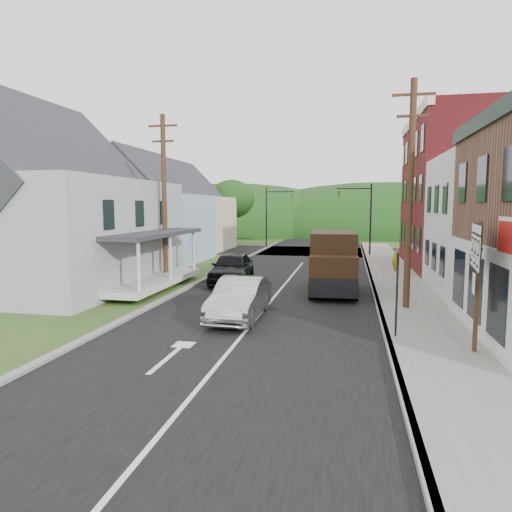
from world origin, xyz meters
The scene contains 23 objects.
ground centered at (0.00, 0.00, 0.00)m, with size 120.00×120.00×0.00m, color #2D4719.
road centered at (0.00, 10.00, 0.00)m, with size 9.00×90.00×0.02m, color black.
cross_road centered at (0.00, 27.00, 0.00)m, with size 60.00×9.00×0.02m, color black.
sidewalk_right centered at (5.90, 8.00, 0.07)m, with size 2.80×55.00×0.15m, color slate.
curb_right centered at (4.55, 8.00, 0.07)m, with size 0.20×55.00×0.15m, color slate.
curb_left centered at (-4.65, 8.00, 0.06)m, with size 0.30×55.00×0.12m, color slate.
storefront_red centered at (11.30, 17.00, 5.00)m, with size 8.00×12.00×10.00m, color maroon.
house_gray centered at (-12.00, 6.00, 4.23)m, with size 10.20×12.24×8.35m.
house_blue centered at (-11.00, 17.00, 3.69)m, with size 7.14×8.16×7.28m.
house_cream centered at (-11.50, 26.00, 3.69)m, with size 7.14×8.16×7.28m.
utility_pole_right centered at (5.60, 3.50, 4.66)m, with size 1.60×0.26×9.00m.
utility_pole_left centered at (-6.50, 8.00, 4.66)m, with size 1.60×0.26×9.00m.
traffic_signal_right centered at (4.30, 23.50, 3.76)m, with size 2.87×0.20×6.00m.
traffic_signal_left centered at (-4.30, 30.50, 3.76)m, with size 2.87×0.20×6.00m.
tree_left_b centered at (-17.00, 12.00, 4.88)m, with size 4.80×4.80×6.94m.
tree_left_c centered at (-19.00, 20.00, 5.94)m, with size 5.80×5.80×8.41m.
tree_left_d centered at (-9.00, 32.00, 4.88)m, with size 4.80×4.80×6.94m.
forested_ridge centered at (0.00, 55.00, 0.00)m, with size 90.00×30.00×16.00m, color black.
silver_sedan centered at (-0.60, 0.91, 0.75)m, with size 1.59×4.56×1.50m, color #ACACB1.
dark_sedan centered at (-2.88, 8.48, 0.84)m, with size 1.98×4.93×1.68m, color black.
delivery_van centered at (2.59, 6.82, 1.48)m, with size 2.35×5.31×2.92m.
route_sign_cluster centered at (6.75, -1.93, 2.49)m, with size 0.37×2.06×3.62m.
warning_sign centered at (4.77, -0.77, 1.91)m, with size 0.27×0.73×2.76m.
Camera 1 is at (3.32, -15.23, 4.18)m, focal length 32.00 mm.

